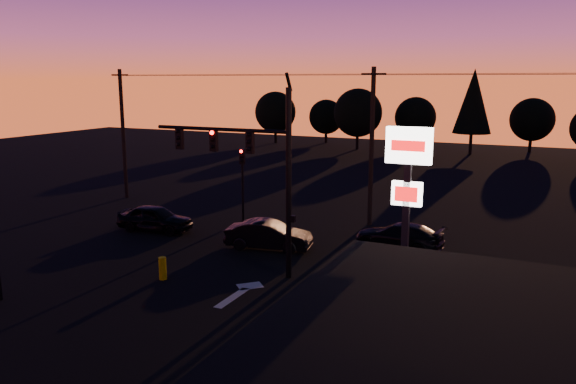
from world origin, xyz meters
name	(u,v)px	position (x,y,z in m)	size (l,w,h in m)	color
ground	(207,305)	(0.00, 0.00, 0.00)	(120.00, 120.00, 0.00)	black
lane_arrow	(241,292)	(0.50, 1.67, 0.01)	(1.20, 3.10, 0.01)	beige
traffic_signal_mast	(254,161)	(-0.10, 3.99, 4.94)	(6.79, 0.52, 8.58)	black
secondary_signal	(242,174)	(-5.00, 11.49, 2.86)	(0.30, 0.31, 4.35)	black
pylon_sign	(407,184)	(7.00, 1.50, 4.91)	(1.50, 0.28, 6.80)	black
utility_pole_0	(123,133)	(-16.00, 14.00, 4.59)	(1.40, 0.26, 9.00)	black
utility_pole_1	(372,146)	(2.00, 14.00, 4.59)	(1.40, 0.26, 9.00)	black
power_wires	(374,75)	(2.00, 14.00, 8.57)	(36.00, 1.22, 0.07)	black
bollard	(163,268)	(-3.22, 1.52, 0.48)	(0.32, 0.32, 0.97)	#B2AB00
tree_0	(275,112)	(-22.00, 50.00, 4.06)	(5.36, 5.36, 6.74)	black
tree_1	(326,117)	(-16.00, 53.00, 3.43)	(4.54, 4.54, 5.71)	black
tree_2	(358,113)	(-10.00, 48.00, 4.37)	(5.77, 5.78, 7.26)	black
tree_3	(415,117)	(-4.00, 52.00, 3.75)	(4.95, 4.95, 6.22)	black
tree_4	(473,101)	(3.00, 49.00, 5.93)	(4.18, 4.18, 9.50)	black
tree_5	(532,120)	(9.00, 54.00, 3.75)	(4.95, 4.95, 6.22)	black
car_left	(155,218)	(-8.44, 7.66, 0.72)	(1.70, 4.23, 1.44)	black
car_mid	(269,235)	(-1.16, 7.34, 0.71)	(1.50, 4.29, 1.41)	black
car_right	(399,236)	(4.68, 10.19, 0.64)	(1.80, 4.43, 1.29)	black
suv_parked	(386,347)	(7.33, -1.71, 0.66)	(2.18, 4.73, 1.32)	black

